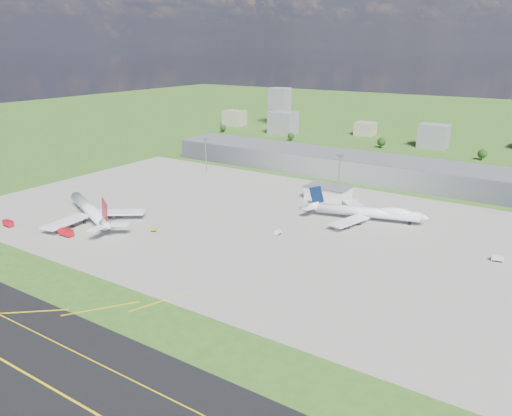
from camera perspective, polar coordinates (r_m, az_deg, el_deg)
The scene contains 23 objects.
ground at distance 366.47m, azimuth 10.16°, elevation 3.16°, with size 1400.00×1400.00×0.00m, color #37591B.
taxiway at distance 178.29m, azimuth -26.95°, elevation -15.25°, with size 1400.00×60.00×0.06m, color black.
apron at distance 267.92m, azimuth 2.70°, elevation -2.11°, with size 360.00×190.00×0.08m, color gray.
terminal at distance 378.17m, azimuth 11.13°, elevation 4.73°, with size 300.00×42.00×15.00m, color gray.
ops_building at distance 317.37m, azimuth 8.25°, elevation 1.70°, with size 26.00×16.00×8.00m, color silver.
mast_west at distance 383.57m, azimuth -5.77°, elevation 6.73°, with size 3.50×2.00×25.90m.
mast_center at distance 327.17m, azimuth 9.48°, elevation 4.61°, with size 3.50×2.00×25.90m.
airliner_red_twin at distance 289.81m, azimuth -18.36°, elevation -0.36°, with size 68.67×51.75×19.95m.
airliner_blue_quad at distance 281.69m, azimuth 12.67°, elevation -0.48°, with size 66.42×51.18×17.59m.
fire_truck at distance 271.30m, azimuth -20.87°, elevation -2.66°, with size 8.43×3.53×3.68m.
crash_tender at distance 298.25m, azimuth -26.47°, elevation -1.60°, with size 6.52×3.08×3.36m.
tug_yellow at distance 265.64m, azimuth -11.63°, elevation -2.47°, with size 3.55×3.16×1.59m.
van_white_near at distance 255.70m, azimuth 2.49°, elevation -2.84°, with size 2.22×4.50×2.29m.
van_white_far at distance 249.49m, azimuth 25.86°, elevation -5.24°, with size 5.26×3.23×2.53m.
bldg_far_w at distance 617.75m, azimuth -2.48°, elevation 10.25°, with size 24.00×20.00×18.00m, color gray.
bldg_w at distance 557.58m, azimuth 3.09°, elevation 9.71°, with size 28.00×22.00×24.00m, color slate.
bldg_cw at distance 559.94m, azimuth 12.37°, elevation 8.84°, with size 20.00×18.00×14.00m, color gray.
bldg_c at distance 507.53m, azimuth 19.63°, elevation 7.77°, with size 26.00×20.00×22.00m, color slate.
bldg_tall_w at distance 627.71m, azimuth 2.71°, elevation 11.56°, with size 22.00×20.00×44.00m, color slate.
tree_far_w at distance 566.72m, azimuth -3.79°, elevation 9.13°, with size 7.20×7.20×8.80m.
tree_w at distance 513.98m, azimuth 4.01°, elevation 8.18°, with size 6.75×6.75×8.25m.
tree_c at distance 491.02m, azimuth 14.15°, elevation 7.34°, with size 8.10×8.10×9.90m.
tree_e at distance 465.20m, azimuth 24.45°, elevation 5.66°, with size 7.65×7.65×9.35m.
Camera 1 is at (137.21, -177.13, 91.98)m, focal length 35.00 mm.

